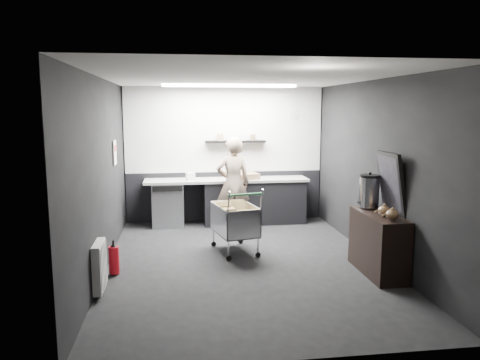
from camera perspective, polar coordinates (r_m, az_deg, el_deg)
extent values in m
plane|color=black|center=(7.06, 0.54, -10.06)|extent=(5.50, 5.50, 0.00)
plane|color=silver|center=(6.69, 0.58, 12.39)|extent=(5.50, 5.50, 0.00)
plane|color=black|center=(9.45, -1.87, 3.13)|extent=(5.50, 0.00, 5.50)
plane|color=black|center=(4.08, 6.18, -4.40)|extent=(5.50, 0.00, 5.50)
plane|color=black|center=(6.75, -16.49, 0.51)|extent=(0.00, 5.50, 5.50)
plane|color=black|center=(7.30, 16.28, 1.12)|extent=(0.00, 5.50, 5.50)
cube|color=silver|center=(9.40, -1.87, 6.15)|extent=(3.95, 0.02, 1.70)
cube|color=black|center=(9.55, -1.83, -1.96)|extent=(3.95, 0.02, 1.00)
cube|color=black|center=(9.33, -0.56, 4.72)|extent=(1.20, 0.22, 0.04)
cylinder|color=silver|center=(9.63, 6.53, 7.95)|extent=(0.20, 0.03, 0.20)
cube|color=white|center=(8.01, -15.03, 3.25)|extent=(0.02, 0.30, 0.40)
cube|color=red|center=(8.00, -15.01, 3.75)|extent=(0.02, 0.22, 0.10)
cube|color=silver|center=(6.10, -16.78, -10.03)|extent=(0.10, 0.50, 0.60)
cube|color=white|center=(8.52, -1.27, 11.40)|extent=(2.40, 0.20, 0.04)
cube|color=black|center=(9.34, 1.73, -2.68)|extent=(2.00, 0.56, 0.85)
cube|color=#A6A6A2|center=(9.19, -1.64, -0.02)|extent=(3.20, 0.60, 0.05)
cube|color=#9EA0A5|center=(9.22, -8.76, -2.93)|extent=(0.60, 0.58, 0.85)
cube|color=black|center=(8.86, -8.84, -1.07)|extent=(0.56, 0.02, 0.10)
imported|color=#C2B099|center=(8.75, -0.84, -0.45)|extent=(0.66, 0.46, 1.75)
cube|color=silver|center=(7.49, -0.62, -6.42)|extent=(0.73, 0.96, 0.02)
cube|color=silver|center=(7.41, -2.70, -4.86)|extent=(0.20, 0.85, 0.46)
cube|color=silver|center=(7.47, 1.43, -4.73)|extent=(0.20, 0.85, 0.46)
cube|color=silver|center=(7.03, -0.20, -5.60)|extent=(0.55, 0.14, 0.46)
cube|color=silver|center=(7.84, -1.01, -4.08)|extent=(0.55, 0.14, 0.46)
cylinder|color=silver|center=(7.13, -2.16, -8.41)|extent=(0.02, 0.02, 0.30)
cylinder|color=silver|center=(7.19, 1.69, -8.26)|extent=(0.02, 0.02, 0.30)
cylinder|color=silver|center=(7.88, -2.72, -6.74)|extent=(0.02, 0.02, 0.30)
cylinder|color=silver|center=(7.93, 0.75, -6.62)|extent=(0.02, 0.02, 0.30)
cylinder|color=#23833E|center=(6.87, -0.13, -1.81)|extent=(0.55, 0.15, 0.03)
cube|color=brown|center=(7.52, -1.65, -4.76)|extent=(0.30, 0.35, 0.39)
cube|color=brown|center=(7.35, 0.60, -5.25)|extent=(0.28, 0.33, 0.35)
cylinder|color=black|center=(7.17, -2.15, -9.42)|extent=(0.09, 0.05, 0.08)
cylinder|color=black|center=(7.92, -2.72, -7.66)|extent=(0.09, 0.05, 0.08)
cylinder|color=black|center=(7.23, 1.68, -9.26)|extent=(0.09, 0.05, 0.08)
cylinder|color=black|center=(7.97, 0.75, -7.53)|extent=(0.09, 0.05, 0.08)
cube|color=black|center=(6.79, 16.49, -7.46)|extent=(0.42, 1.13, 0.85)
cylinder|color=silver|center=(6.97, 15.47, -1.44)|extent=(0.28, 0.28, 0.43)
cylinder|color=black|center=(6.94, 15.55, 0.47)|extent=(0.28, 0.28, 0.04)
sphere|color=black|center=(6.93, 15.56, 0.78)|extent=(0.05, 0.05, 0.05)
ellipsoid|color=brown|center=(6.54, 17.19, -3.60)|extent=(0.17, 0.17, 0.14)
ellipsoid|color=brown|center=(6.34, 18.08, -4.04)|extent=(0.17, 0.17, 0.14)
cube|color=black|center=(6.72, 17.98, -0.30)|extent=(0.20, 0.66, 0.84)
cube|color=black|center=(6.71, 17.78, -0.31)|extent=(0.14, 0.56, 0.72)
cylinder|color=#B10B15|center=(6.74, -15.11, -9.39)|extent=(0.14, 0.14, 0.38)
cone|color=black|center=(6.67, -15.18, -7.66)|extent=(0.09, 0.09, 0.06)
cylinder|color=black|center=(6.66, -15.20, -7.35)|extent=(0.03, 0.03, 0.06)
cube|color=#896949|center=(9.16, 0.34, 0.48)|extent=(0.65, 0.55, 0.11)
cylinder|color=beige|center=(9.20, -0.11, 0.84)|extent=(0.22, 0.22, 0.22)
cube|color=silver|center=(9.08, -6.06, 0.43)|extent=(0.18, 0.16, 0.14)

